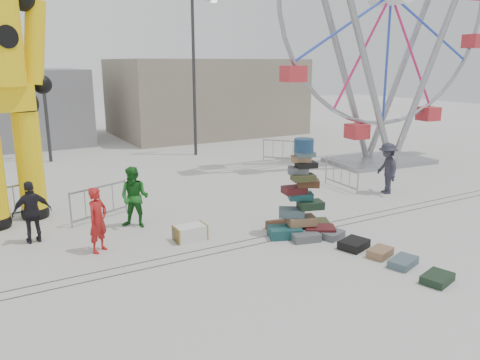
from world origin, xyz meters
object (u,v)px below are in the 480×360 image
lamp_post_right (195,69)px  barricade_wheel_back (283,151)px  lamp_post_left (44,69)px  steamer_trunk (190,233)px  suitcase_tower (301,208)px  pedestrian_grey (387,168)px  pedestrian_green (135,197)px  barricade_dummy_c (100,203)px  barricade_wheel_front (341,174)px  ferris_wheel (390,18)px  pedestrian_red (98,220)px  pedestrian_black (32,212)px  barricade_dummy_b (14,202)px

lamp_post_right → barricade_wheel_back: size_ratio=4.00×
lamp_post_left → steamer_trunk: bearing=-82.8°
suitcase_tower → pedestrian_grey: (5.39, 1.86, 0.19)m
pedestrian_green → lamp_post_left: bearing=133.1°
barricade_dummy_c → suitcase_tower: bearing=-62.1°
steamer_trunk → barricade_wheel_front: (7.38, 2.14, 0.34)m
suitcase_tower → pedestrian_green: suitcase_tower is taller
steamer_trunk → lamp_post_right: bearing=64.5°
ferris_wheel → suitcase_tower: bearing=-142.1°
lamp_post_right → ferris_wheel: (6.92, -6.32, 2.30)m
pedestrian_red → pedestrian_green: (1.40, 1.36, 0.06)m
barricade_wheel_back → lamp_post_left: bearing=-161.3°
barricade_wheel_back → pedestrian_green: bearing=-99.8°
barricade_dummy_c → pedestrian_black: bearing=-174.0°
lamp_post_left → ferris_wheel: bearing=-30.9°
pedestrian_black → pedestrian_red: bearing=128.6°
ferris_wheel → pedestrian_grey: bearing=-128.3°
lamp_post_right → barricade_wheel_front: (2.04, -9.04, -3.93)m
lamp_post_right → pedestrian_red: bearing=-125.7°
pedestrian_red → pedestrian_black: pedestrian_black is taller
barricade_wheel_front → pedestrian_red: size_ratio=1.16×
suitcase_tower → barricade_dummy_c: 6.26m
steamer_trunk → pedestrian_black: 4.31m
lamp_post_left → barricade_wheel_back: bearing=-30.2°
pedestrian_red → lamp_post_left: bearing=48.7°
barricade_dummy_b → barricade_wheel_front: 11.67m
pedestrian_green → pedestrian_red: bearing=-96.0°
lamp_post_left → pedestrian_black: 11.98m
lamp_post_right → barricade_wheel_back: bearing=-52.2°
pedestrian_black → barricade_dummy_b: bearing=-87.2°
suitcase_tower → pedestrian_grey: 5.71m
ferris_wheel → barricade_dummy_b: size_ratio=6.89×
pedestrian_black → ferris_wheel: bearing=-173.3°
lamp_post_left → pedestrian_grey: bearing=-51.2°
barricade_wheel_back → pedestrian_black: pedestrian_black is taller
lamp_post_left → steamer_trunk: size_ratio=9.08×
barricade_wheel_front → barricade_wheel_back: same height
pedestrian_green → pedestrian_grey: size_ratio=0.96×
barricade_dummy_c → barricade_wheel_front: same height
suitcase_tower → pedestrian_grey: bearing=42.2°
barricade_dummy_c → pedestrian_green: 1.48m
barricade_dummy_b → barricade_wheel_front: size_ratio=1.00×
lamp_post_right → suitcase_tower: lamp_post_right is taller
steamer_trunk → suitcase_tower: bearing=-20.7°
pedestrian_black → barricade_dummy_c: bearing=-156.6°
pedestrian_red → pedestrian_black: bearing=94.1°
lamp_post_left → barricade_wheel_back: size_ratio=4.00×
lamp_post_right → ferris_wheel: bearing=-42.4°
barricade_dummy_b → barricade_dummy_c: bearing=-50.6°
lamp_post_right → barricade_wheel_front: lamp_post_right is taller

